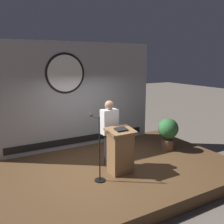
{
  "coord_description": "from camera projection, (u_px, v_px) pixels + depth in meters",
  "views": [
    {
      "loc": [
        -2.76,
        -5.05,
        2.93
      ],
      "look_at": [
        0.12,
        0.05,
        1.69
      ],
      "focal_mm": 39.82,
      "sensor_mm": 36.0,
      "label": 1
    }
  ],
  "objects": [
    {
      "name": "ground_plane",
      "position": [
        109.0,
        179.0,
        6.23
      ],
      "size": [
        40.0,
        40.0,
        0.0
      ],
      "primitive_type": "plane",
      "color": "#6B6056"
    },
    {
      "name": "stage_platform",
      "position": [
        109.0,
        173.0,
        6.2
      ],
      "size": [
        6.4,
        4.0,
        0.3
      ],
      "primitive_type": "cube",
      "color": "brown",
      "rests_on": "ground"
    },
    {
      "name": "banner_display",
      "position": [
        79.0,
        96.0,
        7.42
      ],
      "size": [
        4.93,
        0.12,
        3.14
      ],
      "color": "#9E9EA3",
      "rests_on": "stage_platform"
    },
    {
      "name": "podium",
      "position": [
        120.0,
        151.0,
        5.82
      ],
      "size": [
        0.64,
        0.5,
        1.1
      ],
      "color": "olive",
      "rests_on": "stage_platform"
    },
    {
      "name": "speaker_person",
      "position": [
        109.0,
        133.0,
        6.15
      ],
      "size": [
        0.4,
        0.26,
        1.66
      ],
      "color": "black",
      "rests_on": "stage_platform"
    },
    {
      "name": "microphone_stand",
      "position": [
        99.0,
        158.0,
        5.45
      ],
      "size": [
        0.24,
        0.55,
        1.46
      ],
      "color": "black",
      "rests_on": "stage_platform"
    },
    {
      "name": "potted_plant",
      "position": [
        168.0,
        131.0,
        7.3
      ],
      "size": [
        0.59,
        0.59,
        0.95
      ],
      "color": "brown",
      "rests_on": "stage_platform"
    }
  ]
}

